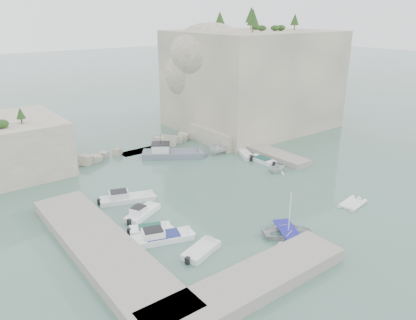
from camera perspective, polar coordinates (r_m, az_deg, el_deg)
ground at (r=46.50m, az=4.50°, el=-5.50°), size 400.00×400.00×0.00m
cliff_east at (r=75.34m, az=6.22°, el=11.18°), size 26.00×22.00×17.00m
cliff_terrace at (r=66.76m, az=2.65°, el=3.74°), size 8.00×10.00×2.50m
quay_west at (r=37.54m, az=-14.65°, el=-11.93°), size 5.00×24.00×1.10m
quay_south at (r=32.50m, az=5.99°, el=-16.90°), size 18.00×4.00×1.10m
ledge_east at (r=61.73m, az=7.75°, el=1.36°), size 3.00×16.00×0.80m
breakwater at (r=62.68m, az=-9.63°, el=1.84°), size 28.00×3.00×1.40m
motorboat_a at (r=46.86m, az=-11.26°, el=-5.64°), size 6.87×4.06×1.40m
motorboat_b at (r=43.39m, az=-9.15°, el=-7.69°), size 5.08×3.57×1.40m
motorboat_c at (r=40.30m, az=-8.10°, el=-9.95°), size 4.60×3.14×0.70m
motorboat_d at (r=38.79m, az=-6.39°, el=-11.16°), size 6.56×3.73×1.40m
motorboat_e at (r=36.78m, az=-0.96°, el=-12.93°), size 4.60×3.03×0.70m
rowboat at (r=40.08m, az=11.20°, el=-10.34°), size 5.95×5.34×1.01m
inflatable_dinghy at (r=47.77m, az=19.62°, el=-5.97°), size 3.91×2.34×0.44m
tender_east_a at (r=54.73m, az=9.63°, el=-1.68°), size 3.30×2.95×1.57m
tender_east_b at (r=58.07m, az=7.66°, el=-0.27°), size 1.64×4.60×0.70m
tender_east_c at (r=60.02m, az=5.37°, el=0.51°), size 3.03×4.58×0.70m
tender_east_d at (r=61.46m, az=1.88°, el=1.06°), size 4.84×2.22×1.81m
work_boat at (r=59.90m, az=-4.93°, el=0.48°), size 9.70×7.86×2.20m
rowboat_mast at (r=38.84m, az=11.46°, el=-7.02°), size 0.10×0.10×4.20m
vegetation at (r=72.10m, az=2.55°, el=18.41°), size 53.48×13.88×13.40m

